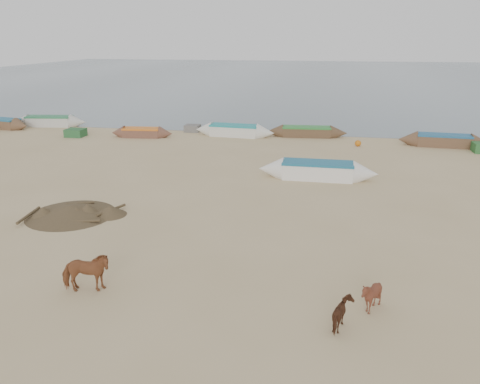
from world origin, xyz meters
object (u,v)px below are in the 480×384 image
Objects in this scene: near_canoe at (317,170)px; cow_adult at (86,273)px; calf_front at (371,296)px; calf_right at (344,315)px.

cow_adult is at bearing -115.95° from near_canoe.
cow_adult is 0.24× the size of near_canoe.
near_canoe is at bearing 171.22° from calf_front.
calf_front is 0.15× the size of near_canoe.
calf_right is 0.13× the size of near_canoe.
calf_front is 13.17m from near_canoe.
near_canoe is (-1.89, 13.04, -0.02)m from calf_front.
cow_adult is 15.07m from near_canoe.
calf_front reaches higher than near_canoe.
cow_adult reaches higher than calf_right.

